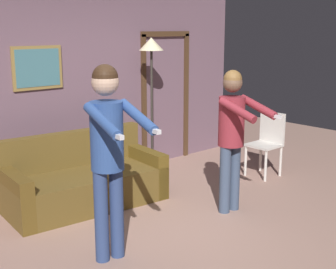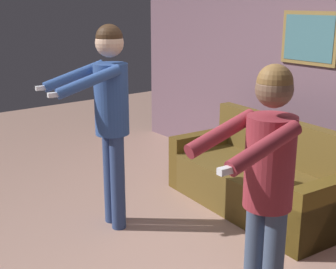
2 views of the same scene
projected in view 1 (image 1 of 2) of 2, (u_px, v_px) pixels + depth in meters
The scene contains 7 objects.
ground_plane at pixel (176, 235), 4.94m from camera, with size 12.00×12.00×0.00m, color tan.
back_wall_assembly at pixel (64, 91), 6.29m from camera, with size 6.40×0.10×2.60m.
couch at pixel (84, 183), 5.73m from camera, with size 1.97×1.02×0.87m.
torchiere_lamp at pixel (151, 60), 6.65m from camera, with size 0.35×0.35×2.00m.
person_standing_left at pixel (108, 143), 4.18m from camera, with size 0.50×0.77×1.83m.
person_standing_right at pixel (233, 128), 5.36m from camera, with size 0.45×0.71×1.68m.
dining_chair_distant at pixel (267, 140), 6.85m from camera, with size 0.42×0.42×0.93m.
Camera 1 is at (-3.11, -3.36, 2.14)m, focal length 50.00 mm.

